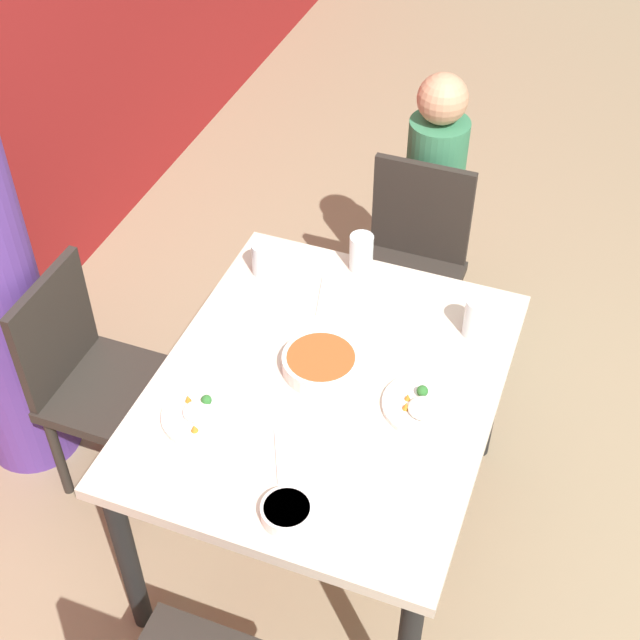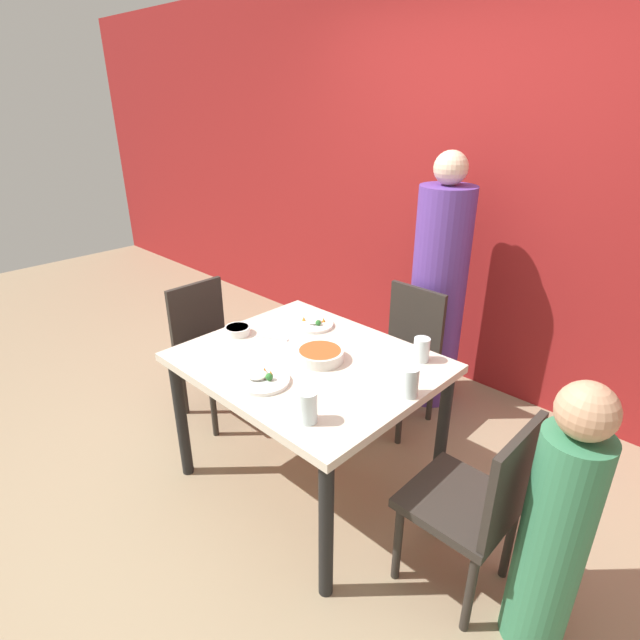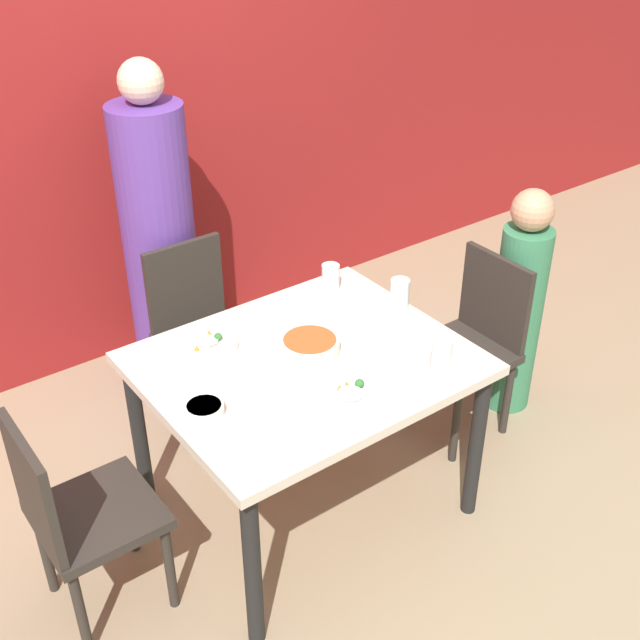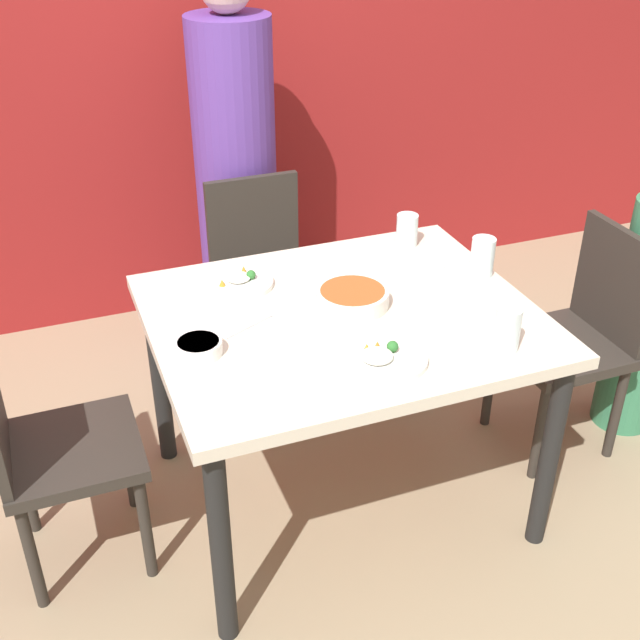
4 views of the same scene
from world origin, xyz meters
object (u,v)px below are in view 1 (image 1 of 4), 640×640
(bowl_curry, at_px, (321,363))
(plate_rice_adult, at_px, (200,415))
(chair_adult_spot, at_px, (95,377))
(glass_water_tall, at_px, (361,253))
(chair_child_spot, at_px, (409,266))
(person_child, at_px, (431,209))

(bowl_curry, distance_m, plate_rice_adult, 0.38)
(chair_adult_spot, height_order, glass_water_tall, glass_water_tall)
(plate_rice_adult, distance_m, glass_water_tall, 0.80)
(chair_child_spot, bearing_deg, chair_adult_spot, -131.36)
(chair_child_spot, xyz_separation_m, glass_water_tall, (-0.39, 0.07, 0.34))
(chair_adult_spot, relative_size, plate_rice_adult, 3.86)
(chair_child_spot, relative_size, bowl_curry, 3.71)
(chair_child_spot, height_order, glass_water_tall, glass_water_tall)
(chair_adult_spot, xyz_separation_m, glass_water_tall, (0.54, -0.75, 0.34))
(chair_child_spot, distance_m, glass_water_tall, 0.52)
(plate_rice_adult, bearing_deg, chair_child_spot, -13.57)
(bowl_curry, relative_size, glass_water_tall, 1.75)
(person_child, height_order, plate_rice_adult, person_child)
(chair_adult_spot, relative_size, chair_child_spot, 1.00)
(bowl_curry, relative_size, plate_rice_adult, 1.04)
(plate_rice_adult, bearing_deg, person_child, -10.95)
(person_child, bearing_deg, plate_rice_adult, 169.05)
(chair_adult_spot, bearing_deg, glass_water_tall, -54.27)
(chair_adult_spot, distance_m, glass_water_tall, 0.98)
(chair_adult_spot, distance_m, chair_child_spot, 1.24)
(chair_child_spot, xyz_separation_m, person_child, (0.29, 0.00, 0.07))
(person_child, height_order, glass_water_tall, person_child)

